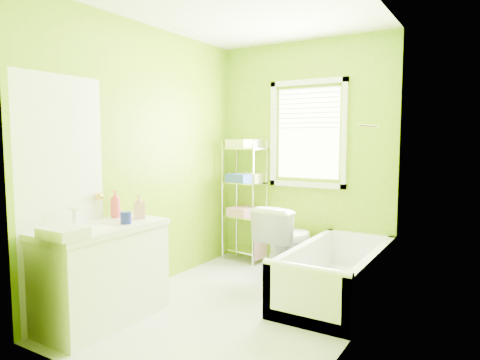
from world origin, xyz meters
The scene contains 9 objects.
ground centered at (0.00, 0.00, 0.00)m, with size 2.90×2.90×0.00m, color silver.
room_envelope centered at (0.00, 0.00, 1.55)m, with size 2.14×2.94×2.62m.
window centered at (0.05, 1.42, 1.61)m, with size 0.92×0.05×1.22m.
door centered at (-1.04, -1.00, 1.00)m, with size 0.09×0.80×2.00m.
right_wall_decor centered at (1.04, -0.02, 1.32)m, with size 0.04×1.48×1.17m.
bathtub centered at (0.68, 0.62, 0.16)m, with size 0.74×1.58×0.51m.
toilet centered at (0.00, 1.00, 0.39)m, with size 0.44×0.77×0.79m, color white.
vanity centered at (-0.79, -0.84, 0.43)m, with size 0.55×1.09×1.04m.
wire_shelf_unit centered at (-0.69, 1.29, 0.90)m, with size 0.53×0.42×1.49m.
Camera 1 is at (1.92, -3.16, 1.50)m, focal length 32.00 mm.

